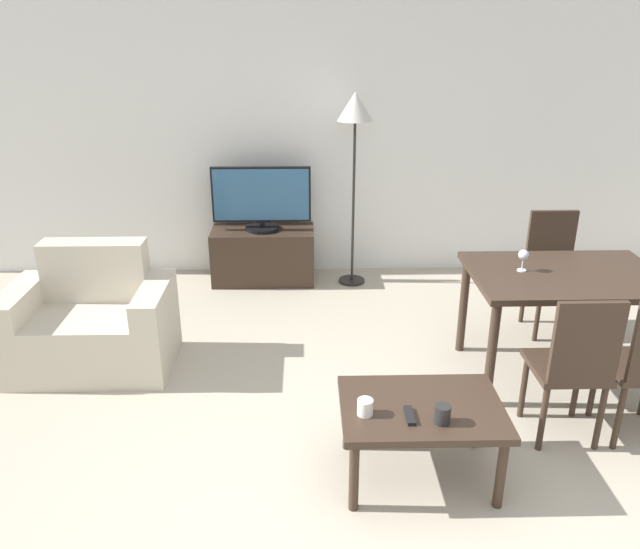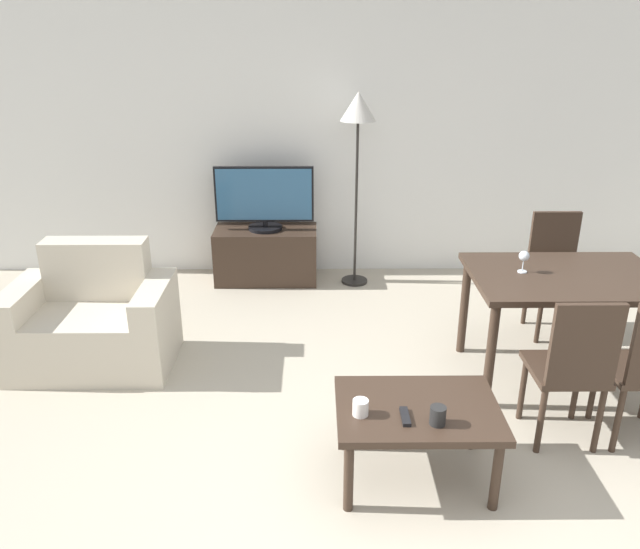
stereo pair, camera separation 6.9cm
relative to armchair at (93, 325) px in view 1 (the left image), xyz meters
The scene contains 14 objects.
ground_plane 2.61m from the armchair, 41.30° to the right, with size 18.00×18.00×0.00m, color #B2A893.
wall_back 2.87m from the armchair, 43.26° to the left, with size 7.85×0.06×2.70m.
armchair is the anchor object (origin of this frame).
tv_stand 1.89m from the armchair, 54.49° to the left, with size 0.94×0.45×0.50m.
tv 1.95m from the armchair, 54.45° to the left, with size 0.89×0.31×0.58m.
coffee_table 2.42m from the armchair, 30.80° to the right, with size 0.84×0.59×0.44m.
dining_table 3.21m from the armchair, ahead, with size 1.23×0.84×0.75m.
dining_chair_near 3.12m from the armchair, 17.88° to the right, with size 0.40×0.40×0.93m.
dining_chair_far 3.44m from the armchair, ahead, with size 0.40×0.40×0.93m.
floor_lamp 2.69m from the armchair, 37.32° to the left, with size 0.30×0.30×1.73m.
remote_primary 2.41m from the armchair, 33.91° to the right, with size 0.04×0.15×0.02m.
cup_white_near 2.56m from the armchair, 32.92° to the right, with size 0.08×0.08×0.10m.
cup_colored_far 2.21m from the armchair, 36.39° to the right, with size 0.08×0.08×0.08m.
wine_glass_left 2.96m from the armchair, ahead, with size 0.07×0.07×0.15m.
Camera 1 is at (-0.46, -2.22, 2.26)m, focal length 35.00 mm.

